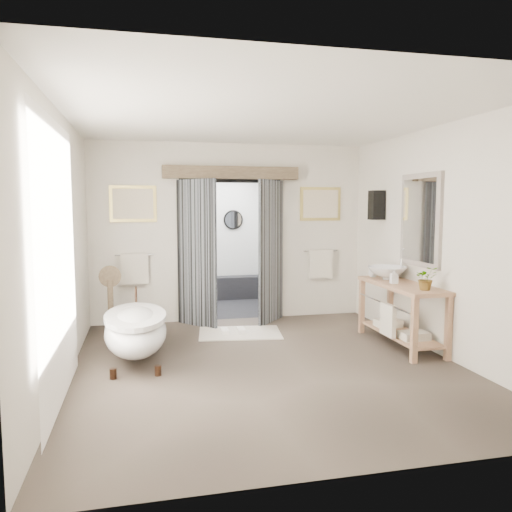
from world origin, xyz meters
name	(u,v)px	position (x,y,z in m)	size (l,w,h in m)	color
ground_plane	(267,365)	(0.00, 0.00, 0.00)	(5.00, 5.00, 0.00)	brown
room_shell	(267,209)	(-0.04, -0.12, 1.86)	(4.52, 5.02, 2.91)	beige
shower_room	(218,256)	(0.00, 3.99, 0.91)	(2.22, 2.01, 2.51)	black
back_wall_dressing	(232,226)	(0.00, 2.32, 1.56)	(3.82, 0.71, 2.52)	black
clawfoot_tub	(136,330)	(-1.52, 0.50, 0.39)	(0.73, 1.64, 0.80)	#352014
vanity	(400,309)	(1.95, 0.42, 0.51)	(0.57, 1.60, 0.85)	tan
pedestal_mirror	(111,307)	(-1.88, 1.68, 0.45)	(0.31, 0.20, 1.05)	brown
rug	(240,333)	(-0.04, 1.53, 0.01)	(1.20, 0.80, 0.01)	beige
slippers	(233,330)	(-0.13, 1.57, 0.04)	(0.36, 0.27, 0.05)	white
basin	(387,273)	(1.95, 0.82, 0.94)	(0.54, 0.54, 0.19)	white
plant	(426,278)	(2.00, -0.11, 1.00)	(0.27, 0.23, 0.30)	gray
soap_bottle_a	(394,276)	(1.87, 0.46, 0.95)	(0.09, 0.09, 0.20)	gray
soap_bottle_b	(373,271)	(1.87, 1.08, 0.93)	(0.13, 0.13, 0.17)	gray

